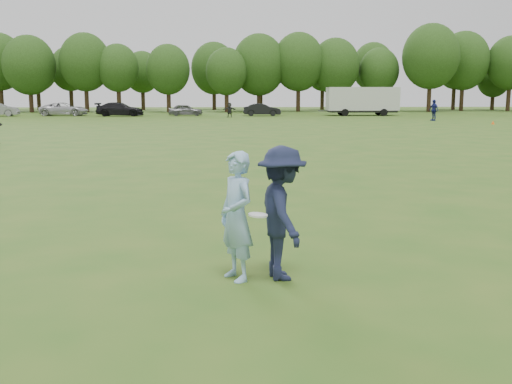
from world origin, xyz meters
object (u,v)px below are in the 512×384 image
defender (282,213)px  player_far_d (230,110)px  car_c (64,109)px  cargo_trailer (362,100)px  thrower (237,216)px  player_far_b (434,110)px  car_d (120,109)px  car_e (185,110)px  field_cone (493,123)px  car_f (262,110)px

defender → player_far_d: bearing=-9.7°
car_c → cargo_trailer: (33.73, -1.04, 1.04)m
player_far_d → car_c: player_far_d is taller
thrower → player_far_b: player_far_b is taller
car_c → car_d: bearing=-101.0°
player_far_d → car_e: player_far_d is taller
defender → car_d: bearing=1.8°
player_far_b → field_cone: player_far_b is taller
player_far_b → player_far_d: player_far_b is taller
car_e → car_f: size_ratio=0.92×
car_c → car_f: car_c is taller
defender → car_e: bearing=-5.0°
cargo_trailer → field_cone: bearing=-70.4°
car_f → field_cone: bearing=-135.1°
player_far_b → car_e: 27.14m
defender → cargo_trailer: bearing=-24.0°
defender → thrower: bearing=82.5°
car_c → field_cone: bearing=-116.4°
car_d → field_cone: (34.03, -18.77, -0.61)m
player_far_d → field_cone: 26.58m
field_cone → cargo_trailer: 20.20m
player_far_b → field_cone: 7.15m
car_c → cargo_trailer: size_ratio=0.59×
player_far_b → player_far_d: bearing=-136.4°
car_d → cargo_trailer: bearing=-87.7°
car_e → car_c: bearing=82.5°
car_f → car_c: bearing=86.8°
thrower → cargo_trailer: cargo_trailer is taller
cargo_trailer → defender: bearing=-103.7°
defender → car_f: 59.34m
defender → car_f: defender is taller
car_c → field_cone: car_c is taller
field_cone → cargo_trailer: size_ratio=0.03×
field_cone → defender: bearing=-117.7°
car_c → cargo_trailer: 33.76m
defender → car_d: (-12.71, 59.46, -0.20)m
car_d → car_f: car_d is taller
player_far_d → car_f: (3.65, 3.44, -0.08)m
defender → car_d: 60.80m
player_far_b → car_f: 19.54m
field_cone → car_c: bearing=153.7°
thrower → field_cone: size_ratio=6.15×
player_far_d → car_c: bearing=169.8°
thrower → cargo_trailer: size_ratio=0.21×
car_d → field_cone: bearing=-117.0°
thrower → cargo_trailer: 61.60m
car_e → car_f: (8.60, -0.65, 0.03)m
defender → player_far_d: size_ratio=1.24×
car_d → cargo_trailer: 27.29m
player_far_d → car_e: 6.42m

